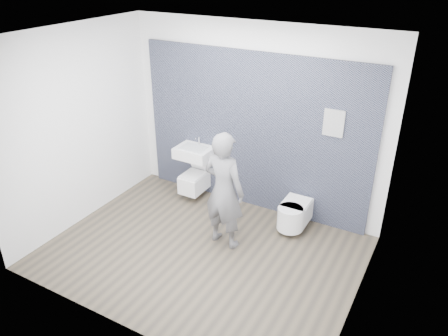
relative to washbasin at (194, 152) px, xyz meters
The scene contains 8 objects.
ground 1.71m from the washbasin, 54.15° to the right, with size 4.00×4.00×0.00m, color brown.
room_shell 1.79m from the washbasin, 54.15° to the right, with size 4.00×4.00×4.00m.
tile_wall 1.21m from the washbasin, 15.26° to the left, with size 3.60×0.06×2.40m, color black.
washbasin is the anchor object (origin of this frame).
toilet_square 0.50m from the washbasin, 90.00° to the right, with size 0.33×0.48×0.64m.
toilet_rounded 1.82m from the washbasin, ahead, with size 0.38×0.64×0.34m.
info_placard 2.23m from the washbasin, ahead, with size 0.28×0.03×0.37m, color white.
visitor 1.36m from the washbasin, 40.61° to the right, with size 0.60×0.39×1.63m, color slate.
Camera 1 is at (2.56, -3.98, 3.61)m, focal length 35.00 mm.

